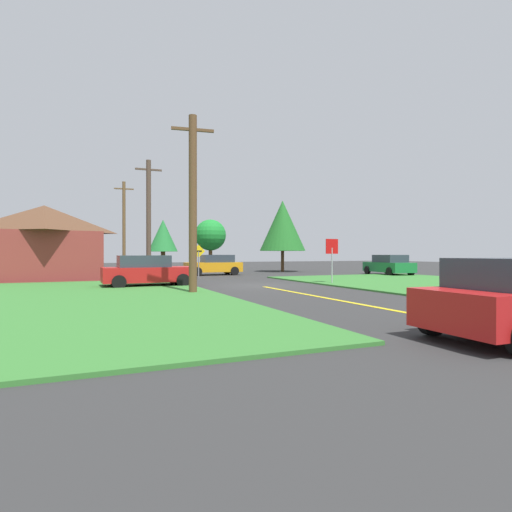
{
  "coord_description": "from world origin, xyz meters",
  "views": [
    {
      "loc": [
        -8.54,
        -19.97,
        1.71
      ],
      "look_at": [
        1.33,
        3.21,
        1.57
      ],
      "focal_mm": 28.35,
      "sensor_mm": 36.0,
      "label": 1
    }
  ],
  "objects": [
    {
      "name": "utility_pole_far",
      "position": [
        -5.04,
        20.47,
        4.42
      ],
      "size": [
        1.8,
        0.3,
        8.6
      ],
      "color": "brown",
      "rests_on": "ground"
    },
    {
      "name": "oak_tree_right",
      "position": [
        -1.11,
        21.84,
        3.54
      ],
      "size": [
        2.97,
        2.97,
        5.21
      ],
      "color": "brown",
      "rests_on": "ground"
    },
    {
      "name": "oak_tree_left",
      "position": [
        8.91,
        14.54,
        4.39
      ],
      "size": [
        4.37,
        4.37,
        6.8
      ],
      "color": "brown",
      "rests_on": "ground"
    },
    {
      "name": "parked_car_near_building",
      "position": [
        -5.53,
        1.43,
        0.81
      ],
      "size": [
        4.63,
        2.17,
        1.62
      ],
      "rotation": [
        0.0,
        0.0,
        0.02
      ],
      "color": "red",
      "rests_on": "ground"
    },
    {
      "name": "utility_pole_mid",
      "position": [
        -4.43,
        8.68,
        4.19
      ],
      "size": [
        1.8,
        0.33,
        8.19
      ],
      "color": "#4D3A2F",
      "rests_on": "ground"
    },
    {
      "name": "barn",
      "position": [
        -10.93,
        9.58,
        2.43
      ],
      "size": [
        7.02,
        6.43,
        4.85
      ],
      "color": "maroon",
      "rests_on": "ground"
    },
    {
      "name": "car_on_crossroad",
      "position": [
        13.86,
        5.54,
        0.81
      ],
      "size": [
        2.58,
        4.79,
        1.62
      ],
      "rotation": [
        0.0,
        0.0,
        1.44
      ],
      "color": "#196B33",
      "rests_on": "ground"
    },
    {
      "name": "car_approaching_junction",
      "position": [
        1.05,
        11.11,
        0.81
      ],
      "size": [
        4.44,
        2.12,
        1.62
      ],
      "rotation": [
        0.0,
        0.0,
        3.13
      ],
      "color": "orange",
      "rests_on": "ground"
    },
    {
      "name": "grass_verge_right",
      "position": [
        9.38,
        -4.0,
        0.04
      ],
      "size": [
        12.0,
        20.0,
        0.08
      ],
      "primitive_type": "cube",
      "color": "#34762F",
      "rests_on": "ground"
    },
    {
      "name": "pine_tree_center",
      "position": [
        3.98,
        21.98,
        3.7
      ],
      "size": [
        3.36,
        3.36,
        5.4
      ],
      "color": "brown",
      "rests_on": "ground"
    },
    {
      "name": "lane_stripe_center",
      "position": [
        0.0,
        -8.0,
        0.01
      ],
      "size": [
        0.2,
        14.0,
        0.01
      ],
      "primitive_type": "cube",
      "color": "yellow",
      "rests_on": "ground"
    },
    {
      "name": "grass_verge_left",
      "position": [
        -9.38,
        -4.0,
        0.04
      ],
      "size": [
        12.0,
        20.0,
        0.08
      ],
      "primitive_type": "cube",
      "color": "#34762F",
      "rests_on": "ground"
    },
    {
      "name": "direction_sign",
      "position": [
        -1.25,
        7.33,
        1.45
      ],
      "size": [
        0.9,
        0.18,
        2.34
      ],
      "color": "slate",
      "rests_on": "ground"
    },
    {
      "name": "ground_plane",
      "position": [
        0.0,
        0.0,
        0.0
      ],
      "size": [
        120.0,
        120.0,
        0.0
      ],
      "primitive_type": "plane",
      "color": "#2E2E2E"
    },
    {
      "name": "stop_sign",
      "position": [
        4.24,
        -0.83,
        1.81
      ],
      "size": [
        0.83,
        0.1,
        2.54
      ],
      "rotation": [
        0.0,
        0.0,
        3.21
      ],
      "color": "#9EA0A8",
      "rests_on": "ground"
    },
    {
      "name": "utility_pole_near",
      "position": [
        -4.29,
        -3.12,
        3.88
      ],
      "size": [
        1.8,
        0.36,
        7.59
      ],
      "color": "brown",
      "rests_on": "ground"
    }
  ]
}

